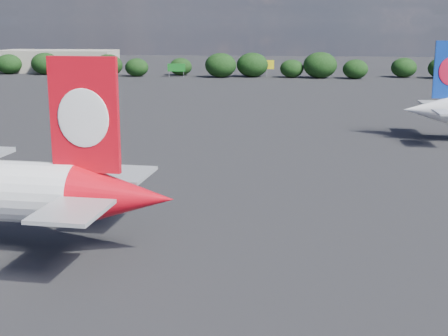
# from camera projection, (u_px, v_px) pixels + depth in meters

# --- Properties ---
(ground) EXTENTS (500.00, 500.00, 0.00)m
(ground) POSITION_uv_depth(u_px,v_px,m) (154.00, 145.00, 95.42)
(ground) COLOR black
(ground) RESTS_ON ground
(terminal_building) EXTENTS (42.00, 16.00, 8.00)m
(terminal_building) POSITION_uv_depth(u_px,v_px,m) (58.00, 61.00, 229.07)
(terminal_building) COLOR gray
(terminal_building) RESTS_ON ground
(highway_sign) EXTENTS (6.00, 0.30, 4.50)m
(highway_sign) POSITION_uv_depth(u_px,v_px,m) (176.00, 68.00, 208.82)
(highway_sign) COLOR #166F1F
(highway_sign) RESTS_ON ground
(billboard_yellow) EXTENTS (5.00, 0.30, 5.50)m
(billboard_yellow) POSITION_uv_depth(u_px,v_px,m) (267.00, 65.00, 211.29)
(billboard_yellow) COLOR yellow
(billboard_yellow) RESTS_ON ground
(horizon_treeline) EXTENTS (202.69, 14.57, 9.32)m
(horizon_treeline) POSITION_uv_depth(u_px,v_px,m) (288.00, 66.00, 207.88)
(horizon_treeline) COLOR black
(horizon_treeline) RESTS_ON ground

